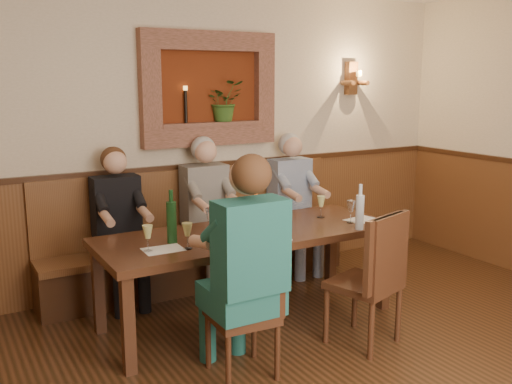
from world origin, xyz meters
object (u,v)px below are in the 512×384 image
bench (200,251)px  wine_bottle_green_b (172,221)px  chair_near_left (243,338)px  person_bench_left (121,241)px  person_chair_front (244,286)px  person_bench_mid (209,227)px  water_bottle (360,211)px  wine_bottle_green_a (256,215)px  person_bench_right (294,215)px  dining_table (248,240)px  spittoon_bucket (228,225)px  chair_near_right (365,305)px

bench → wine_bottle_green_b: size_ratio=7.53×
chair_near_left → person_bench_left: 1.67m
person_chair_front → person_bench_mid: bearing=72.1°
water_bottle → wine_bottle_green_a: bearing=160.2°
person_bench_right → person_bench_left: bearing=180.0°
dining_table → wine_bottle_green_b: size_ratio=6.02×
wine_bottle_green_b → dining_table: bearing=-0.1°
chair_near_left → water_bottle: 1.47m
bench → spittoon_bucket: bearing=-102.9°
person_bench_right → wine_bottle_green_a: size_ratio=3.76×
person_bench_mid → wine_bottle_green_b: bearing=-129.8°
person_bench_left → person_chair_front: 1.65m
wine_bottle_green_b → water_bottle: (1.45, -0.40, -0.01)m
person_bench_right → spittoon_bucket: 1.59m
person_bench_left → person_chair_front: (0.32, -1.61, 0.06)m
dining_table → person_bench_right: 1.31m
person_bench_right → person_chair_front: person_chair_front is taller
spittoon_bucket → bench: bearing=77.1°
bench → wine_bottle_green_a: wine_bottle_green_a is taller
spittoon_bucket → water_bottle: water_bottle is taller
chair_near_right → person_chair_front: 1.07m
chair_near_left → spittoon_bucket: spittoon_bucket is taller
chair_near_right → spittoon_bucket: size_ratio=4.59×
person_bench_right → dining_table: bearing=-140.1°
chair_near_left → person_bench_mid: (0.52, 1.61, 0.32)m
dining_table → person_bench_left: bearing=133.4°
dining_table → wine_bottle_green_b: 0.69m
wine_bottle_green_b → bench: bearing=55.5°
chair_near_left → person_bench_mid: bearing=75.9°
dining_table → wine_bottle_green_a: bearing=-86.2°
water_bottle → chair_near_left: bearing=-163.8°
person_bench_left → dining_table: bearing=-46.6°
person_bench_mid → person_bench_right: 0.95m
dining_table → chair_near_right: (0.54, -0.80, -0.38)m
person_bench_mid → person_chair_front: person_chair_front is taller
dining_table → person_bench_mid: (0.05, 0.84, -0.09)m
person_bench_left → spittoon_bucket: (0.55, -0.95, 0.29)m
chair_near_right → water_bottle: water_bottle is taller
person_bench_mid → wine_bottle_green_a: person_bench_mid is taller
wine_bottle_green_b → person_bench_right: bearing=26.9°
person_bench_left → water_bottle: bearing=-37.7°
person_chair_front → water_bottle: size_ratio=4.05×
person_bench_mid → spittoon_bucket: size_ratio=6.46×
person_bench_left → wine_bottle_green_b: 0.92m
dining_table → water_bottle: 0.93m
person_bench_left → water_bottle: 2.05m
chair_near_right → spittoon_bucket: (-0.79, 0.69, 0.57)m
bench → person_bench_left: bearing=-172.5°
dining_table → person_bench_mid: bearing=86.6°
wine_bottle_green_a → chair_near_left: bearing=-126.0°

